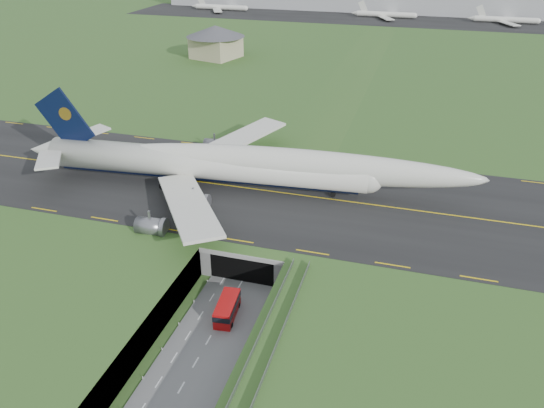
% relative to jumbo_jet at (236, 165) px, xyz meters
% --- Properties ---
extents(ground, '(900.00, 900.00, 0.00)m').
position_rel_jumbo_jet_xyz_m(ground, '(9.45, -32.34, -11.70)').
color(ground, '#2E5923').
rests_on(ground, ground).
extents(airfield_deck, '(800.00, 800.00, 6.00)m').
position_rel_jumbo_jet_xyz_m(airfield_deck, '(9.45, -32.34, -8.70)').
color(airfield_deck, gray).
rests_on(airfield_deck, ground).
extents(trench_road, '(12.00, 75.00, 0.20)m').
position_rel_jumbo_jet_xyz_m(trench_road, '(9.45, -39.84, -11.60)').
color(trench_road, slate).
rests_on(trench_road, ground).
extents(taxiway, '(800.00, 44.00, 0.18)m').
position_rel_jumbo_jet_xyz_m(taxiway, '(9.45, 0.66, -5.61)').
color(taxiway, black).
rests_on(taxiway, airfield_deck).
extents(tunnel_portal, '(17.00, 22.30, 6.00)m').
position_rel_jumbo_jet_xyz_m(tunnel_portal, '(9.45, -15.62, -8.37)').
color(tunnel_portal, gray).
rests_on(tunnel_portal, ground).
extents(guideway, '(3.00, 53.00, 7.05)m').
position_rel_jumbo_jet_xyz_m(guideway, '(20.45, -51.45, -6.38)').
color(guideway, '#A8A8A3').
rests_on(guideway, ground).
extents(jumbo_jet, '(101.22, 63.69, 21.14)m').
position_rel_jumbo_jet_xyz_m(jumbo_jet, '(0.00, 0.00, 0.00)').
color(jumbo_jet, silver).
rests_on(jumbo_jet, ground).
extents(shuttle_tram, '(3.68, 7.91, 3.12)m').
position_rel_jumbo_jet_xyz_m(shuttle_tram, '(10.27, -34.08, -9.99)').
color(shuttle_tram, '#B20B0D').
rests_on(shuttle_tram, ground).
extents(service_building, '(30.25, 30.25, 13.43)m').
position_rel_jumbo_jet_xyz_m(service_building, '(-51.05, 116.22, 2.25)').
color(service_building, tan).
rests_on(service_building, ground).
extents(distant_hills, '(700.00, 91.00, 60.00)m').
position_rel_jumbo_jet_xyz_m(distant_hills, '(73.83, 397.66, -15.70)').
color(distant_hills, slate).
rests_on(distant_hills, ground).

